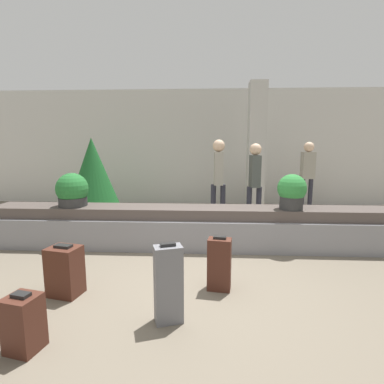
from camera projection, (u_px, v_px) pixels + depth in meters
ground_plane at (186, 285)px, 3.64m from camera, size 18.00×18.00×0.00m
back_wall at (199, 148)px, 8.46m from camera, size 18.00×0.06×3.20m
carousel at (192, 228)px, 4.99m from camera, size 6.93×0.73×0.67m
pillar at (256, 148)px, 7.45m from camera, size 0.42×0.42×3.20m
suitcase_0 at (24, 323)px, 2.46m from camera, size 0.30×0.29×0.51m
suitcase_1 at (168, 284)px, 2.84m from camera, size 0.30×0.24×0.79m
suitcase_2 at (219, 264)px, 3.50m from camera, size 0.29×0.21×0.65m
suitcase_3 at (65, 271)px, 3.38m from camera, size 0.39×0.34×0.59m
potted_plant_0 at (292, 192)px, 4.73m from camera, size 0.45×0.45×0.56m
potted_plant_1 at (72, 191)px, 4.98m from camera, size 0.52×0.52×0.55m
traveler_0 at (255, 177)px, 6.16m from camera, size 0.31×0.34×1.72m
traveler_1 at (218, 174)px, 6.23m from camera, size 0.31×0.33×1.79m
traveler_2 at (308, 170)px, 7.45m from camera, size 0.34×0.25×1.75m
decorated_tree at (93, 174)px, 6.94m from camera, size 1.25×1.25×1.85m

